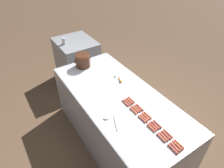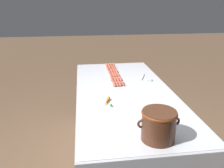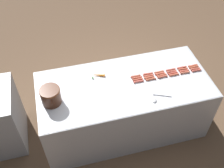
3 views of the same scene
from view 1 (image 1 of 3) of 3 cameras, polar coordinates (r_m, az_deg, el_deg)
The scene contains 31 objects.
ground_plane at distance 3.30m, azimuth 1.51°, elevation -15.12°, with size 20.00×20.00×0.00m, color brown.
griddle_counter at distance 2.96m, azimuth 1.65°, elevation -9.87°, with size 1.01×2.21×0.89m.
back_cabinet at distance 4.29m, azimuth -9.99°, elevation 6.55°, with size 0.72×0.84×0.92m, color #939599.
hot_dog_0 at distance 2.16m, azimuth 17.17°, elevation -17.50°, with size 0.03×0.14×0.02m.
hot_dog_1 at distance 2.22m, azimuth 14.02°, elevation -14.80°, with size 0.03×0.14×0.02m.
hot_dog_2 at distance 2.28m, azimuth 11.21°, elevation -12.35°, with size 0.03×0.14×0.02m.
hot_dog_3 at distance 2.35m, azimuth 8.66°, elevation -9.93°, with size 0.03×0.14×0.02m.
hot_dog_4 at distance 2.44m, azimuth 6.18°, elevation -7.66°, with size 0.03×0.14×0.02m.
hot_dog_5 at distance 2.53m, azimuth 3.91°, elevation -5.50°, with size 0.03×0.14×0.02m.
hot_dog_6 at distance 2.18m, azimuth 17.73°, elevation -17.00°, with size 0.03×0.14×0.02m.
hot_dog_7 at distance 2.24m, azimuth 14.64°, elevation -14.46°, with size 0.03×0.14×0.02m.
hot_dog_8 at distance 2.30m, azimuth 11.74°, elevation -11.90°, with size 0.03×0.14×0.02m.
hot_dog_9 at distance 2.37m, azimuth 9.25°, elevation -9.64°, with size 0.03×0.14×0.02m.
hot_dog_10 at distance 2.46m, azimuth 6.68°, elevation -7.19°, with size 0.03×0.14×0.02m.
hot_dog_11 at distance 2.54m, azimuth 4.53°, elevation -5.18°, with size 0.03×0.14×0.02m.
hot_dog_12 at distance 2.20m, azimuth 18.31°, elevation -16.49°, with size 0.03×0.14×0.02m.
hot_dog_13 at distance 2.26m, azimuth 15.33°, elevation -14.00°, with size 0.03×0.14×0.02m.
hot_dog_14 at distance 2.32m, azimuth 12.35°, elevation -11.54°, with size 0.03×0.14×0.02m.
hot_dog_15 at distance 2.39m, azimuth 9.69°, elevation -9.13°, with size 0.03×0.14×0.02m.
hot_dog_16 at distance 2.47m, azimuth 7.31°, elevation -6.97°, with size 0.03×0.14×0.02m.
hot_dog_17 at distance 2.56m, azimuth 5.13°, elevation -4.90°, with size 0.03×0.14×0.02m.
hot_dog_18 at distance 2.22m, azimuth 18.85°, elevation -16.12°, with size 0.03×0.14×0.02m.
hot_dog_19 at distance 2.27m, azimuth 15.88°, elevation -13.58°, with size 0.03×0.14×0.02m.
hot_dog_20 at distance 2.33m, azimuth 12.99°, elevation -11.18°, with size 0.03×0.14×0.02m.
hot_dog_21 at distance 2.41m, azimuth 10.26°, elevation -8.84°, with size 0.03×0.14×0.02m.
hot_dog_22 at distance 2.49m, azimuth 8.00°, elevation -6.69°, with size 0.03×0.14×0.02m.
hot_dog_23 at distance 2.58m, azimuth 5.61°, elevation -4.54°, with size 0.03×0.14×0.02m.
bean_pot at distance 3.21m, azimuth -8.48°, elevation 6.90°, with size 0.30×0.24×0.21m.
serving_spoon at distance 2.32m, azimuth -0.84°, elevation -10.32°, with size 0.14×0.26×0.02m.
carrot at distance 2.93m, azimuth 2.11°, elevation 1.60°, with size 0.09×0.18×0.03m.
soda_can at distance 3.97m, azimuth -13.80°, elevation 11.95°, with size 0.07×0.07×0.12m.
Camera 1 is at (-1.17, -1.63, 2.62)m, focal length 31.65 mm.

